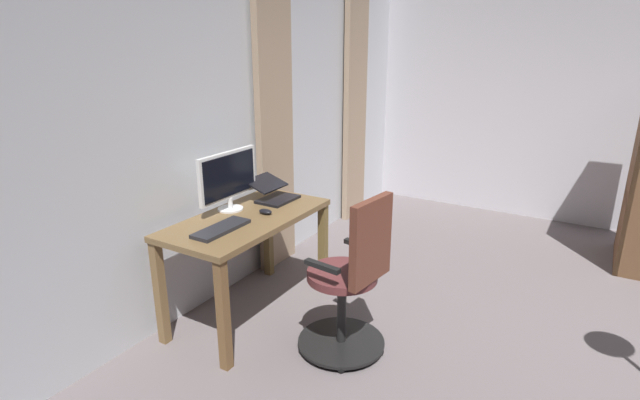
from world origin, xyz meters
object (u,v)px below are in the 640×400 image
(computer_monitor, at_px, (228,177))
(laptop, at_px, (273,193))
(computer_mouse, at_px, (265,212))
(desk, at_px, (248,232))
(office_chair, at_px, (351,283))
(computer_keyboard, at_px, (221,229))

(computer_monitor, height_order, laptop, computer_monitor)
(laptop, bearing_deg, computer_mouse, 26.76)
(computer_monitor, relative_size, computer_mouse, 5.60)
(desk, relative_size, office_chair, 1.17)
(office_chair, distance_m, computer_keyboard, 0.88)
(office_chair, xyz_separation_m, computer_monitor, (-0.09, -1.02, 0.51))
(office_chair, bearing_deg, computer_mouse, 86.86)
(computer_keyboard, bearing_deg, office_chair, 107.52)
(desk, distance_m, computer_monitor, 0.40)
(laptop, xyz_separation_m, computer_mouse, (0.29, 0.14, -0.03))
(office_chair, bearing_deg, computer_monitor, 92.51)
(laptop, bearing_deg, computer_keyboard, 7.93)
(computer_monitor, bearing_deg, desk, 76.60)
(office_chair, relative_size, computer_monitor, 1.87)
(computer_monitor, relative_size, laptop, 1.74)
(laptop, height_order, computer_mouse, laptop)
(computer_keyboard, bearing_deg, desk, -174.01)
(desk, height_order, computer_keyboard, computer_keyboard)
(desk, bearing_deg, office_chair, 87.11)
(desk, xyz_separation_m, computer_keyboard, (0.29, 0.03, 0.13))
(desk, xyz_separation_m, computer_mouse, (-0.10, 0.09, 0.13))
(computer_mouse, bearing_deg, office_chair, 79.48)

